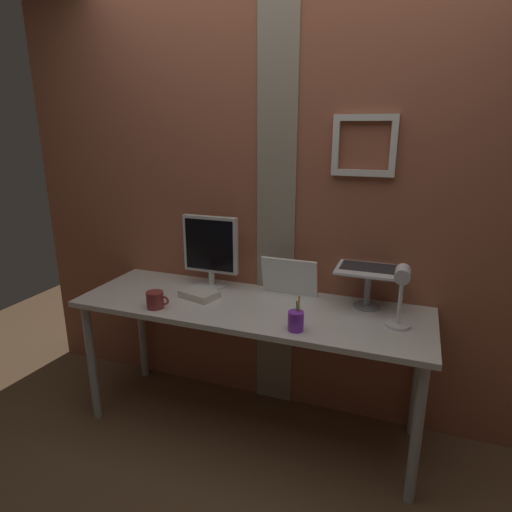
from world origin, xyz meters
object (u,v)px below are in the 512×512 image
(desk_lamp, at_px, (401,291))
(pen_cup, at_px, (296,321))
(monitor, at_px, (210,248))
(laptop, at_px, (371,258))
(whiteboard_panel, at_px, (289,277))
(coffee_mug, at_px, (155,300))

(desk_lamp, height_order, pen_cup, desk_lamp)
(monitor, bearing_deg, laptop, 4.40)
(whiteboard_panel, bearing_deg, coffee_mug, -145.29)
(monitor, bearing_deg, whiteboard_panel, 3.10)
(coffee_mug, bearing_deg, whiteboard_panel, 34.71)
(monitor, xyz_separation_m, desk_lamp, (1.09, -0.24, -0.03))
(pen_cup, bearing_deg, laptop, 59.11)
(desk_lamp, distance_m, coffee_mug, 1.25)
(whiteboard_panel, xyz_separation_m, coffee_mug, (-0.62, -0.43, -0.06))
(desk_lamp, relative_size, pen_cup, 1.93)
(coffee_mug, bearing_deg, desk_lamp, 7.28)
(desk_lamp, xyz_separation_m, coffee_mug, (-1.23, -0.16, -0.16))
(laptop, height_order, coffee_mug, laptop)
(laptop, relative_size, coffee_mug, 2.57)
(laptop, bearing_deg, whiteboard_panel, -174.19)
(whiteboard_panel, xyz_separation_m, pen_cup, (0.16, -0.43, -0.06))
(laptop, distance_m, whiteboard_panel, 0.46)
(pen_cup, bearing_deg, coffee_mug, -179.98)
(laptop, distance_m, desk_lamp, 0.36)
(desk_lamp, distance_m, pen_cup, 0.51)
(desk_lamp, bearing_deg, monitor, 167.39)
(laptop, height_order, pen_cup, laptop)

